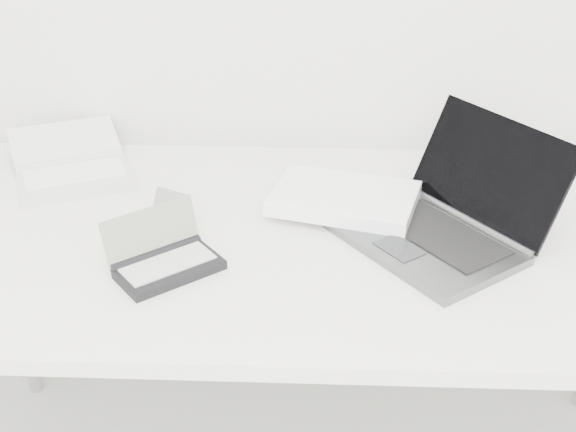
{
  "coord_description": "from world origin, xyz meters",
  "views": [
    {
      "loc": [
        0.02,
        0.21,
        1.52
      ],
      "look_at": [
        -0.03,
        1.51,
        0.79
      ],
      "focal_mm": 50.0,
      "sensor_mm": 36.0,
      "label": 1
    }
  ],
  "objects_px": {
    "desk": "(304,254)",
    "laptop_large": "(400,211)",
    "netbook_open_white": "(72,168)",
    "palmtop_charcoal": "(164,259)"
  },
  "relations": [
    {
      "from": "desk",
      "to": "laptop_large",
      "type": "relative_size",
      "value": 2.76
    },
    {
      "from": "laptop_large",
      "to": "netbook_open_white",
      "type": "distance_m",
      "value": 0.73
    },
    {
      "from": "netbook_open_white",
      "to": "palmtop_charcoal",
      "type": "xyz_separation_m",
      "value": [
        0.27,
        -0.37,
        0.0
      ]
    },
    {
      "from": "desk",
      "to": "laptop_large",
      "type": "bearing_deg",
      "value": 10.49
    },
    {
      "from": "laptop_large",
      "to": "netbook_open_white",
      "type": "relative_size",
      "value": 1.52
    },
    {
      "from": "laptop_large",
      "to": "palmtop_charcoal",
      "type": "xyz_separation_m",
      "value": [
        -0.43,
        -0.17,
        -0.01
      ]
    },
    {
      "from": "netbook_open_white",
      "to": "palmtop_charcoal",
      "type": "height_order",
      "value": "palmtop_charcoal"
    },
    {
      "from": "netbook_open_white",
      "to": "palmtop_charcoal",
      "type": "relative_size",
      "value": 1.72
    },
    {
      "from": "laptop_large",
      "to": "palmtop_charcoal",
      "type": "relative_size",
      "value": 2.63
    },
    {
      "from": "desk",
      "to": "palmtop_charcoal",
      "type": "height_order",
      "value": "palmtop_charcoal"
    }
  ]
}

